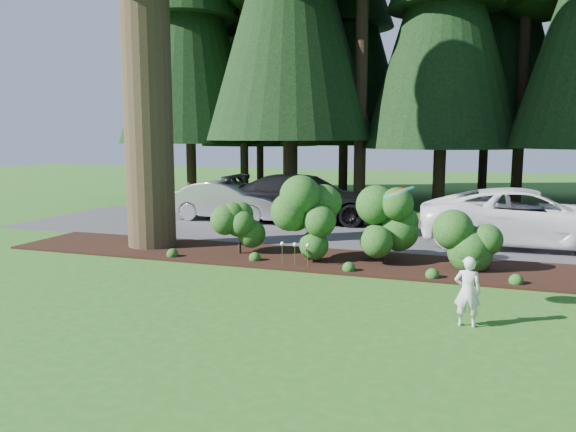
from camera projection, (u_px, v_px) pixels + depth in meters
The scene contains 10 objects.
ground at pixel (270, 297), 10.23m from camera, with size 80.00×80.00×0.00m, color #255D1A.
mulch_bed at pixel (318, 259), 13.27m from camera, with size 16.00×2.50×0.05m, color black.
driveway at pixel (356, 231), 17.26m from camera, with size 22.00×6.00×0.03m, color #38383A.
shrub_row at pixel (349, 229), 12.81m from camera, with size 6.53×1.60×1.61m.
lily_cluster at pixel (295, 246), 12.51m from camera, with size 0.69×0.09×0.57m.
car_silver_wagon at pixel (229, 201), 19.43m from camera, with size 1.42×4.08×1.35m, color #AFAFB4.
car_white_suv at pixel (527, 218), 14.74m from camera, with size 2.54×5.50×1.53m, color white.
car_dark_suv at pixel (306, 198), 19.16m from camera, with size 2.23×5.48×1.59m, color black.
child at pixel (468, 291), 8.60m from camera, with size 0.40×0.26×1.10m, color silver.
frisbee at pixel (399, 192), 8.90m from camera, with size 0.49×0.50×0.19m.
Camera 1 is at (3.52, -9.28, 2.90)m, focal length 35.00 mm.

